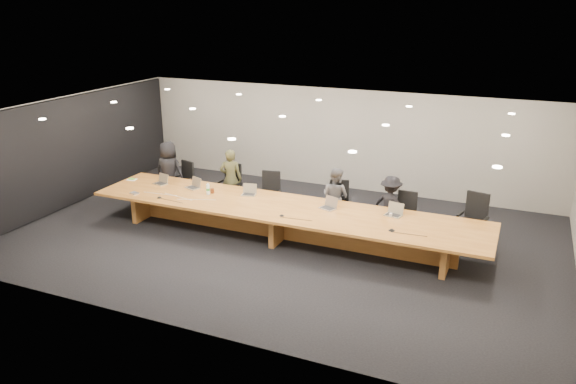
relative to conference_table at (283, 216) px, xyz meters
name	(u,v)px	position (x,y,z in m)	size (l,w,h in m)	color
ground	(283,238)	(0.00, 0.00, -0.52)	(12.00, 12.00, 0.00)	black
back_wall	(340,139)	(0.00, 4.00, 0.88)	(12.00, 0.02, 2.80)	#AFAB9F
left_wall_panel	(71,152)	(-5.94, 0.00, 0.85)	(0.08, 7.84, 2.74)	black
conference_table	(283,216)	(0.00, 0.00, 0.00)	(9.00, 1.80, 0.75)	#985B21
chair_far_left	(182,181)	(-3.50, 1.31, 0.00)	(0.53, 0.53, 1.05)	black
chair_left	(228,186)	(-2.06, 1.24, 0.06)	(0.59, 0.59, 1.17)	black
chair_mid_left	(269,194)	(-0.90, 1.20, 0.03)	(0.56, 0.56, 1.10)	black
chair_mid_right	(339,204)	(0.90, 1.21, 0.02)	(0.55, 0.55, 1.09)	black
chair_right	(404,215)	(2.47, 1.15, 0.00)	(0.53, 0.53, 1.05)	black
chair_far_right	(472,220)	(3.91, 1.29, 0.07)	(0.60, 0.60, 1.17)	black
person_a	(169,171)	(-3.76, 1.12, 0.29)	(0.79, 0.51, 1.61)	black
person_b	(231,179)	(-2.00, 1.27, 0.25)	(0.57, 0.37, 1.55)	#39391F
person_c	(335,197)	(0.82, 1.21, 0.19)	(0.69, 0.54, 1.41)	#515153
person_d	(390,205)	(2.12, 1.24, 0.16)	(0.88, 0.51, 1.36)	black
laptop_a	(160,179)	(-3.44, 0.28, 0.36)	(0.32, 0.23, 0.25)	#C1B493
laptop_b	(192,183)	(-2.53, 0.32, 0.36)	(0.33, 0.24, 0.26)	tan
laptop_c	(249,190)	(-1.05, 0.40, 0.36)	(0.32, 0.24, 0.26)	tan
laptop_d	(328,203)	(0.95, 0.27, 0.36)	(0.34, 0.25, 0.27)	tan
laptop_e	(393,210)	(2.37, 0.43, 0.37)	(0.35, 0.25, 0.27)	tan
water_bottle	(208,189)	(-1.94, 0.06, 0.35)	(0.08, 0.08, 0.25)	silver
amber_mug	(212,191)	(-1.90, 0.19, 0.28)	(0.09, 0.09, 0.11)	maroon
paper_cup_near	(333,206)	(1.04, 0.42, 0.27)	(0.07, 0.07, 0.08)	white
paper_cup_far	(391,215)	(2.34, 0.35, 0.27)	(0.07, 0.07, 0.08)	silver
notepad	(132,180)	(-4.31, 0.28, 0.24)	(0.23, 0.18, 0.01)	white
lime_gadget	(132,179)	(-4.31, 0.28, 0.25)	(0.15, 0.08, 0.02)	#6FCF37
av_box	(134,193)	(-3.57, -0.57, 0.24)	(0.19, 0.14, 0.03)	#B4B3B9
mic_left	(159,197)	(-2.85, -0.59, 0.24)	(0.12, 0.12, 0.03)	black
mic_center	(282,215)	(0.21, -0.51, 0.24)	(0.11, 0.11, 0.03)	black
mic_right	(392,230)	(2.53, -0.39, 0.25)	(0.13, 0.13, 0.03)	black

